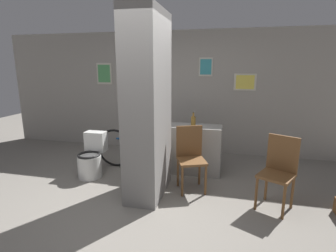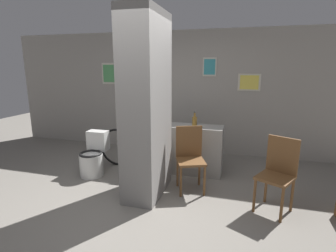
# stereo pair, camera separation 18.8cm
# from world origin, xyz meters

# --- Properties ---
(ground_plane) EXTENTS (14.00, 14.00, 0.00)m
(ground_plane) POSITION_xyz_m (0.00, 0.00, 0.00)
(ground_plane) COLOR slate
(wall_back) EXTENTS (8.00, 0.09, 2.60)m
(wall_back) POSITION_xyz_m (0.00, 2.63, 1.30)
(wall_back) COLOR gray
(wall_back) RESTS_ON ground_plane
(pillar_center) EXTENTS (0.50, 0.97, 2.60)m
(pillar_center) POSITION_xyz_m (0.09, 0.49, 1.30)
(pillar_center) COLOR gray
(pillar_center) RESTS_ON ground_plane
(counter_shelf) EXTENTS (1.33, 0.44, 0.85)m
(counter_shelf) POSITION_xyz_m (0.45, 1.43, 0.43)
(counter_shelf) COLOR gray
(counter_shelf) RESTS_ON ground_plane
(toilet) EXTENTS (0.40, 0.56, 0.74)m
(toilet) POSITION_xyz_m (-1.06, 0.86, 0.31)
(toilet) COLOR silver
(toilet) RESTS_ON ground_plane
(chair_near_pillar) EXTENTS (0.52, 0.52, 0.97)m
(chair_near_pillar) POSITION_xyz_m (0.67, 0.77, 0.54)
(chair_near_pillar) COLOR brown
(chair_near_pillar) RESTS_ON ground_plane
(chair_by_doorway) EXTENTS (0.54, 0.54, 0.97)m
(chair_by_doorway) POSITION_xyz_m (1.89, 0.48, 0.54)
(chair_by_doorway) COLOR brown
(chair_by_doorway) RESTS_ON ground_plane
(bicycle) EXTENTS (1.64, 0.42, 0.78)m
(bicycle) POSITION_xyz_m (-0.38, 1.35, 0.38)
(bicycle) COLOR black
(bicycle) RESTS_ON ground_plane
(bottle_tall) EXTENTS (0.08, 0.08, 0.26)m
(bottle_tall) POSITION_xyz_m (0.62, 1.41, 0.95)
(bottle_tall) COLOR olive
(bottle_tall) RESTS_ON counter_shelf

